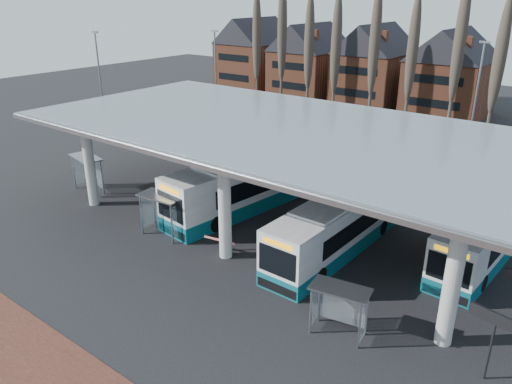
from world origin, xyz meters
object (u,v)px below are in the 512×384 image
Objects in this scene: bus_1 at (250,183)px; bus_2 at (339,225)px; bus_3 at (487,233)px; shelter_0 at (88,166)px; shelter_2 at (340,299)px; shelter_1 at (163,206)px.

bus_2 is (7.77, -1.74, -0.17)m from bus_1.
bus_2 is at bearing -5.63° from bus_1.
bus_3 is at bearing 16.38° from bus_1.
bus_2 is 3.77× the size of shelter_0.
bus_3 is 4.22× the size of shelter_2.
bus_1 reaches higher than shelter_1.
bus_1 reaches higher than shelter_0.
shelter_1 is (9.62, -1.58, -0.05)m from shelter_0.
shelter_2 is (12.90, -1.93, -0.21)m from shelter_1.
shelter_1 is at bearing -147.73° from bus_3.
shelter_1 reaches higher than shelter_2.
shelter_1 is 1.10× the size of shelter_2.
shelter_0 reaches higher than shelter_2.
bus_2 reaches higher than shelter_2.
bus_1 is 4.54× the size of shelter_1.
bus_1 reaches higher than bus_2.
bus_1 is at bearing 71.89° from shelter_1.
shelter_0 is at bearing -169.54° from bus_2.
bus_1 is 4.98× the size of shelter_2.
bus_1 reaches higher than shelter_2.
bus_2 is 1.04× the size of bus_3.
bus_1 is 12.09m from shelter_0.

